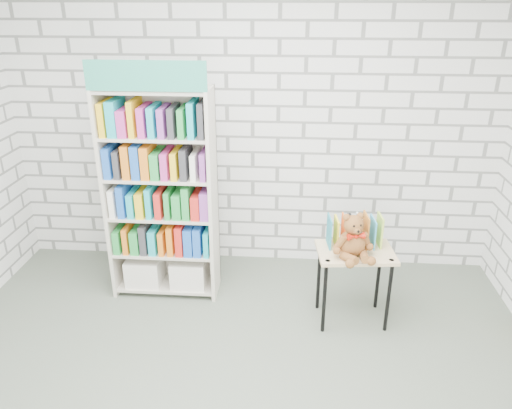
{
  "coord_description": "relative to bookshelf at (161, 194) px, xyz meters",
  "views": [
    {
      "loc": [
        0.37,
        -2.44,
        2.49
      ],
      "look_at": [
        0.11,
        0.95,
        1.03
      ],
      "focal_mm": 35.0,
      "sensor_mm": 36.0,
      "label": 1
    }
  ],
  "objects": [
    {
      "name": "ground",
      "position": [
        0.71,
        -1.36,
        -0.93
      ],
      "size": [
        4.5,
        4.5,
        0.0
      ],
      "primitive_type": "plane",
      "color": "#525B4D",
      "rests_on": "ground"
    },
    {
      "name": "room_shell",
      "position": [
        0.71,
        -1.36,
        0.86
      ],
      "size": [
        4.52,
        4.02,
        2.81
      ],
      "color": "silver",
      "rests_on": "ground"
    },
    {
      "name": "bookshelf",
      "position": [
        0.0,
        0.0,
        0.0
      ],
      "size": [
        0.91,
        0.35,
        2.04
      ],
      "color": "beige",
      "rests_on": "ground"
    },
    {
      "name": "display_table",
      "position": [
        1.6,
        -0.33,
        -0.38
      ],
      "size": [
        0.63,
        0.46,
        0.63
      ],
      "color": "tan",
      "rests_on": "ground"
    },
    {
      "name": "table_books",
      "position": [
        1.59,
        -0.23,
        -0.17
      ],
      "size": [
        0.43,
        0.22,
        0.24
      ],
      "color": "teal",
      "rests_on": "display_table"
    },
    {
      "name": "teddy_bear",
      "position": [
        1.56,
        -0.43,
        -0.15
      ],
      "size": [
        0.32,
        0.31,
        0.35
      ],
      "color": "brown",
      "rests_on": "display_table"
    }
  ]
}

